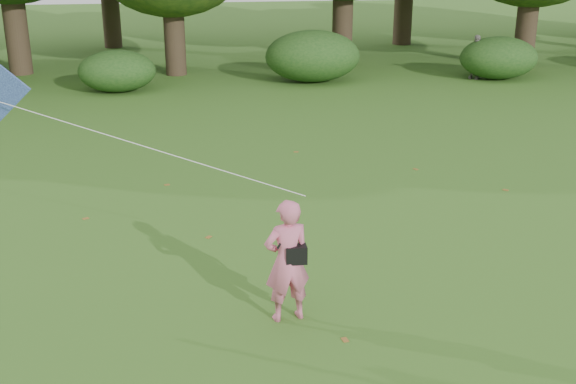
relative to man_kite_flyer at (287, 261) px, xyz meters
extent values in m
plane|color=#265114|center=(0.40, -0.79, -0.91)|extent=(100.00, 100.00, 0.00)
imported|color=#CA5F7C|center=(0.00, 0.00, 0.00)|extent=(0.74, 0.56, 1.83)
imported|color=gray|center=(9.55, 16.76, -0.09)|extent=(1.01, 0.90, 1.64)
cube|color=black|center=(0.12, -0.03, 0.11)|extent=(0.30, 0.20, 0.26)
cylinder|color=black|center=(0.00, -0.04, 0.46)|extent=(0.33, 0.14, 0.47)
cylinder|color=white|center=(-2.11, 0.69, 1.63)|extent=(4.74, 1.50, 1.33)
cylinder|color=#3A2D1E|center=(-7.60, 20.21, 1.01)|extent=(0.88, 0.88, 3.85)
cylinder|color=#3A2D1E|center=(-1.60, 19.21, 0.66)|extent=(0.80, 0.80, 3.15)
cylinder|color=#3A2D1E|center=(5.40, 21.21, 0.92)|extent=(0.86, 0.86, 3.67)
cylinder|color=#3A2D1E|center=(12.40, 18.71, 0.80)|extent=(0.83, 0.83, 3.43)
cylinder|color=#3A2D1E|center=(-4.60, 26.71, 0.84)|extent=(0.84, 0.84, 3.50)
cylinder|color=#3A2D1E|center=(9.40, 25.71, 1.10)|extent=(0.90, 0.90, 4.02)
ellipsoid|color=#264919|center=(-3.60, 16.31, -0.20)|extent=(2.66, 2.09, 1.42)
ellipsoid|color=#264919|center=(3.40, 17.11, 0.02)|extent=(3.50, 2.75, 1.88)
ellipsoid|color=#264919|center=(10.40, 16.61, -0.13)|extent=(2.94, 2.31, 1.58)
cube|color=brown|center=(3.97, 6.41, -0.91)|extent=(0.13, 0.14, 0.01)
cube|color=brown|center=(5.45, 4.73, -0.91)|extent=(0.14, 0.14, 0.01)
cube|color=brown|center=(-1.80, 6.13, -0.91)|extent=(0.14, 0.11, 0.01)
cube|color=brown|center=(1.41, 8.20, -0.91)|extent=(0.13, 0.10, 0.01)
cube|color=brown|center=(-1.01, 3.09, -0.91)|extent=(0.14, 0.14, 0.01)
cube|color=brown|center=(-3.34, 4.35, -0.91)|extent=(0.14, 0.12, 0.01)
cube|color=brown|center=(0.70, -0.71, -0.91)|extent=(0.10, 0.13, 0.01)
camera|label=1|loc=(-1.30, -9.09, 4.37)|focal=45.00mm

